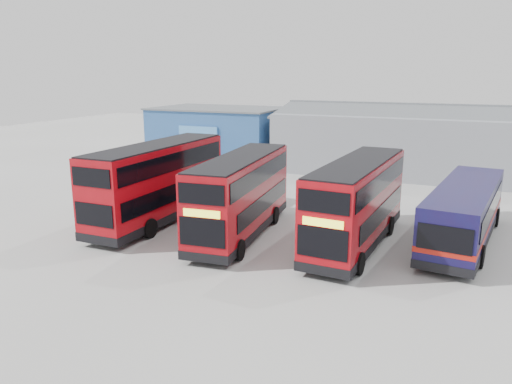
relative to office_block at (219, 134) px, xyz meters
The scene contains 8 objects.
ground_plane 22.94m from the office_block, 52.11° to the right, with size 120.00×120.00×0.00m, color #9B9B96.
office_block is the anchor object (origin of this frame).
maintenance_shed 22.09m from the office_block, ahead, with size 30.50×12.00×5.89m.
double_decker_left 21.17m from the office_block, 71.95° to the right, with size 2.82×10.84×4.57m.
double_decker_centre 23.72m from the office_block, 59.66° to the right, with size 3.40×10.29×4.28m.
double_decker_right 26.68m from the office_block, 47.62° to the right, with size 3.07×10.36×4.33m.
single_decker_blue 28.60m from the office_block, 36.72° to the right, with size 3.84×11.36×3.02m.
panel_van 5.72m from the office_block, 93.28° to the right, with size 3.51×4.90×2.00m.
Camera 1 is at (8.89, -25.58, 8.59)m, focal length 35.00 mm.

